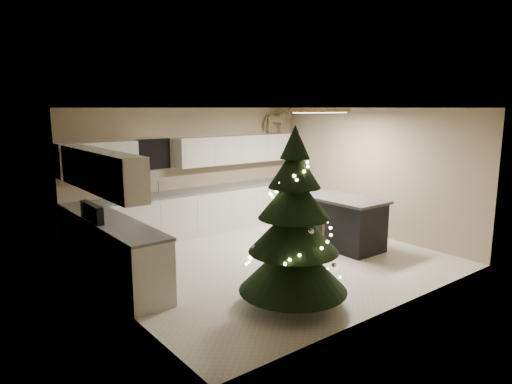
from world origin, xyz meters
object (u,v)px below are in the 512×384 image
island (340,221)px  bar_stool (313,226)px  christmas_tree (294,234)px  toddler (292,248)px  rocking_horse (277,121)px

island → bar_stool: bearing=-176.7°
christmas_tree → toddler: christmas_tree is taller
christmas_tree → bar_stool: bearing=38.1°
island → rocking_horse: (0.55, 2.52, 1.81)m
island → christmas_tree: size_ratio=0.71×
toddler → rocking_horse: 4.16m
island → rocking_horse: 3.16m
christmas_tree → island: bearing=29.3°
christmas_tree → toddler: (0.86, 0.95, -0.60)m
island → toddler: bearing=-164.7°
bar_stool → rocking_horse: (1.32, 2.57, 1.76)m
toddler → rocking_horse: (2.19, 2.97, 1.91)m
christmas_tree → toddler: bearing=48.0°
toddler → rocking_horse: rocking_horse is taller
bar_stool → christmas_tree: bearing=-141.9°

